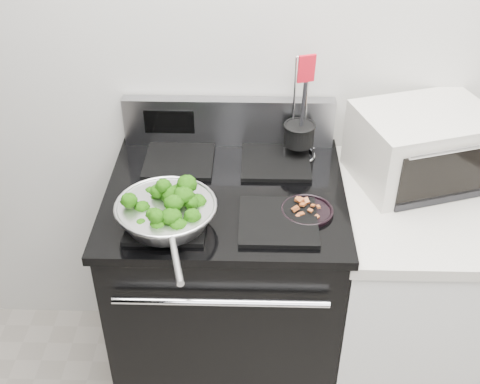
{
  "coord_description": "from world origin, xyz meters",
  "views": [
    {
      "loc": [
        -0.21,
        -0.2,
        2.1
      ],
      "look_at": [
        -0.25,
        1.36,
        0.98
      ],
      "focal_mm": 45.0,
      "sensor_mm": 36.0,
      "label": 1
    }
  ],
  "objects_px": {
    "bacon_plate": "(307,208)",
    "utensil_holder": "(299,140)",
    "skillet": "(166,213)",
    "gas_range": "(227,290)",
    "toaster_oven": "(422,146)"
  },
  "relations": [
    {
      "from": "skillet",
      "to": "toaster_oven",
      "type": "height_order",
      "value": "toaster_oven"
    },
    {
      "from": "toaster_oven",
      "to": "gas_range",
      "type": "bearing_deg",
      "value": 174.11
    },
    {
      "from": "gas_range",
      "to": "toaster_oven",
      "type": "relative_size",
      "value": 2.21
    },
    {
      "from": "gas_range",
      "to": "skillet",
      "type": "distance_m",
      "value": 0.57
    },
    {
      "from": "gas_range",
      "to": "bacon_plate",
      "type": "xyz_separation_m",
      "value": [
        0.26,
        -0.12,
        0.48
      ]
    },
    {
      "from": "gas_range",
      "to": "bacon_plate",
      "type": "distance_m",
      "value": 0.56
    },
    {
      "from": "bacon_plate",
      "to": "utensil_holder",
      "type": "height_order",
      "value": "utensil_holder"
    },
    {
      "from": "bacon_plate",
      "to": "gas_range",
      "type": "bearing_deg",
      "value": 155.81
    },
    {
      "from": "skillet",
      "to": "bacon_plate",
      "type": "bearing_deg",
      "value": -3.54
    },
    {
      "from": "skillet",
      "to": "utensil_holder",
      "type": "relative_size",
      "value": 1.24
    },
    {
      "from": "skillet",
      "to": "toaster_oven",
      "type": "distance_m",
      "value": 0.89
    },
    {
      "from": "toaster_oven",
      "to": "skillet",
      "type": "bearing_deg",
      "value": -175.88
    },
    {
      "from": "bacon_plate",
      "to": "toaster_oven",
      "type": "bearing_deg",
      "value": 32.54
    },
    {
      "from": "bacon_plate",
      "to": "utensil_holder",
      "type": "distance_m",
      "value": 0.34
    },
    {
      "from": "skillet",
      "to": "gas_range",
      "type": "bearing_deg",
      "value": 35.52
    }
  ]
}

